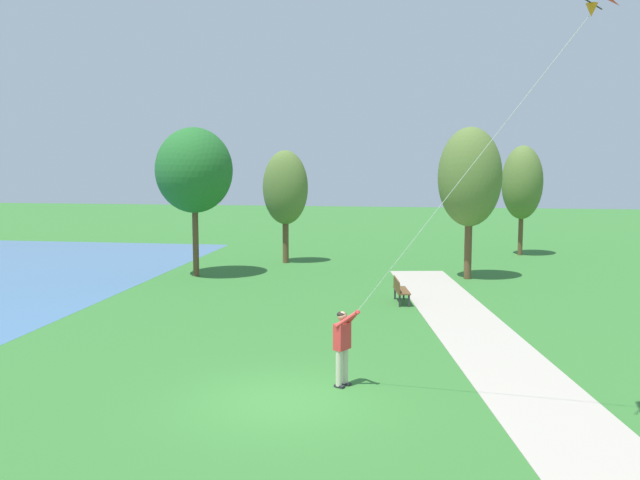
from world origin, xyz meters
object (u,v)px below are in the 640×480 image
object	(u,v)px
park_bench_near_walkway	(400,289)
tree_behind_path	(470,178)
tree_treeline_left	(285,188)
tree_lakeside_far	(522,183)
person_kite_flyer	(343,341)
tree_horizon_far	(194,171)

from	to	relation	value
park_bench_near_walkway	tree_behind_path	world-z (taller)	tree_behind_path
tree_treeline_left	park_bench_near_walkway	bearing A→B (deg)	-56.26
park_bench_near_walkway	tree_lakeside_far	distance (m)	15.04
tree_behind_path	person_kite_flyer	bearing A→B (deg)	-103.53
tree_lakeside_far	tree_behind_path	bearing A→B (deg)	-111.85
park_bench_near_walkway	tree_lakeside_far	world-z (taller)	tree_lakeside_far
tree_behind_path	tree_horizon_far	distance (m)	11.76
tree_lakeside_far	tree_horizon_far	bearing A→B (deg)	-148.86
tree_behind_path	tree_treeline_left	bearing A→B (deg)	158.62
person_kite_flyer	tree_lakeside_far	distance (m)	24.06
park_bench_near_walkway	tree_lakeside_far	xyz separation A→B (m)	(5.86, 13.45, 3.32)
tree_treeline_left	tree_horizon_far	world-z (taller)	tree_horizon_far
park_bench_near_walkway	tree_horizon_far	xyz separation A→B (m)	(-9.03, 4.45, 4.09)
park_bench_near_walkway	tree_treeline_left	xyz separation A→B (m)	(-5.93, 8.87, 3.16)
tree_lakeside_far	tree_horizon_far	world-z (taller)	tree_horizon_far
tree_behind_path	tree_horizon_far	size ratio (longest dim) A/B	1.00
park_bench_near_walkway	tree_treeline_left	size ratio (longest dim) A/B	0.28
park_bench_near_walkway	tree_lakeside_far	size ratio (longest dim) A/B	0.27
person_kite_flyer	tree_horizon_far	xyz separation A→B (m)	(-8.11, 13.91, 3.55)
person_kite_flyer	tree_behind_path	xyz separation A→B (m)	(3.60, 14.97, 3.27)
tree_lakeside_far	tree_horizon_far	xyz separation A→B (m)	(-14.89, -9.00, 0.76)
tree_treeline_left	person_kite_flyer	bearing A→B (deg)	-74.75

